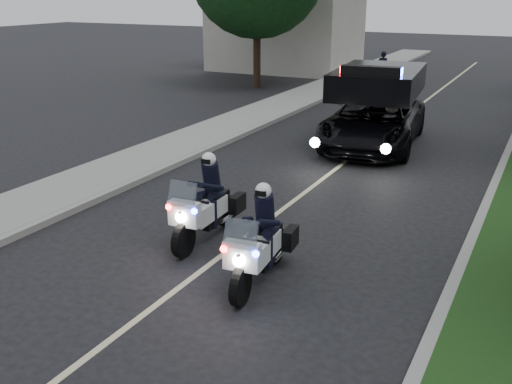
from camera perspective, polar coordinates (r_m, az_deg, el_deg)
ground at (r=10.63m, az=-5.64°, el=-7.81°), size 120.00×120.00×0.00m
curb_right at (r=18.59m, az=22.62°, el=2.84°), size 0.20×60.00×0.15m
curb_left at (r=20.76m, az=-0.47°, el=5.87°), size 0.20×60.00×0.15m
sidewalk_left at (r=21.27m, az=-3.12°, el=6.17°), size 2.00×60.00×0.16m
building_far at (r=37.22m, az=2.90°, el=16.96°), size 8.00×6.00×7.00m
lane_marking at (r=19.29m, az=10.44°, el=4.32°), size 0.12×50.00×0.01m
police_moto_left at (r=12.01m, az=-4.66°, el=-4.52°), size 0.80×2.10×1.77m
police_moto_right at (r=10.36m, az=0.38°, el=-8.46°), size 0.92×2.10×1.73m
police_suv at (r=19.43m, az=11.03°, el=4.38°), size 3.28×6.02×2.80m
bicycle at (r=31.13m, az=11.86°, el=9.73°), size 0.75×1.79×0.91m
cyclist at (r=31.13m, az=11.86°, el=9.73°), size 0.59×0.40×1.58m
tree_left_near at (r=30.53m, az=0.09°, el=9.95°), size 8.47×8.47×10.89m
tree_left_far at (r=38.46m, az=4.70°, el=11.76°), size 8.53×8.53×12.14m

